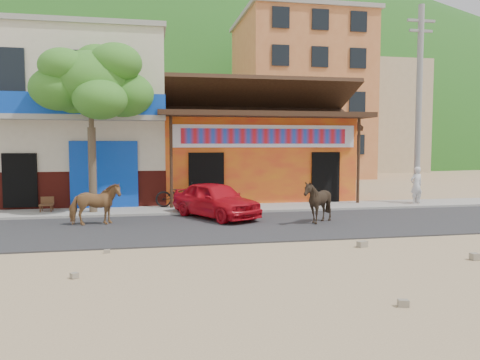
{
  "coord_description": "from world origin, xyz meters",
  "views": [
    {
      "loc": [
        -2.65,
        -11.44,
        2.53
      ],
      "look_at": [
        0.19,
        3.0,
        1.4
      ],
      "focal_mm": 35.0,
      "sensor_mm": 36.0,
      "label": 1
    }
  ],
  "objects_px": {
    "tree": "(91,127)",
    "red_car": "(215,200)",
    "cow_tan": "(95,204)",
    "cafe_chair_left": "(46,198)",
    "scooter": "(179,195)",
    "cow_dark": "(318,202)",
    "utility_pole": "(419,105)",
    "pedestrian": "(416,185)"
  },
  "relations": [
    {
      "from": "pedestrian",
      "to": "red_car",
      "type": "bearing_deg",
      "value": 2.71
    },
    {
      "from": "cow_dark",
      "to": "cafe_chair_left",
      "type": "xyz_separation_m",
      "value": [
        -8.83,
        3.8,
        -0.11
      ]
    },
    {
      "from": "cow_tan",
      "to": "cafe_chair_left",
      "type": "relative_size",
      "value": 1.58
    },
    {
      "from": "scooter",
      "to": "cafe_chair_left",
      "type": "distance_m",
      "value": 4.77
    },
    {
      "from": "tree",
      "to": "cafe_chair_left",
      "type": "bearing_deg",
      "value": 165.7
    },
    {
      "from": "cow_tan",
      "to": "scooter",
      "type": "height_order",
      "value": "cow_tan"
    },
    {
      "from": "utility_pole",
      "to": "cafe_chair_left",
      "type": "bearing_deg",
      "value": 179.11
    },
    {
      "from": "tree",
      "to": "utility_pole",
      "type": "distance_m",
      "value": 12.84
    },
    {
      "from": "tree",
      "to": "cafe_chair_left",
      "type": "height_order",
      "value": "tree"
    },
    {
      "from": "red_car",
      "to": "pedestrian",
      "type": "bearing_deg",
      "value": -18.81
    },
    {
      "from": "pedestrian",
      "to": "cafe_chair_left",
      "type": "distance_m",
      "value": 14.27
    },
    {
      "from": "cow_tan",
      "to": "cow_dark",
      "type": "height_order",
      "value": "cow_dark"
    },
    {
      "from": "cow_dark",
      "to": "cafe_chair_left",
      "type": "bearing_deg",
      "value": -111.37
    },
    {
      "from": "cow_dark",
      "to": "pedestrian",
      "type": "xyz_separation_m",
      "value": [
        5.43,
        3.26,
        0.15
      ]
    },
    {
      "from": "red_car",
      "to": "pedestrian",
      "type": "height_order",
      "value": "pedestrian"
    },
    {
      "from": "cow_tan",
      "to": "utility_pole",
      "type": "bearing_deg",
      "value": -85.37
    },
    {
      "from": "cafe_chair_left",
      "to": "scooter",
      "type": "bearing_deg",
      "value": 2.5
    },
    {
      "from": "tree",
      "to": "pedestrian",
      "type": "xyz_separation_m",
      "value": [
        12.6,
        -0.12,
        -2.25
      ]
    },
    {
      "from": "red_car",
      "to": "cafe_chair_left",
      "type": "height_order",
      "value": "red_car"
    },
    {
      "from": "tree",
      "to": "utility_pole",
      "type": "relative_size",
      "value": 0.75
    },
    {
      "from": "tree",
      "to": "cow_tan",
      "type": "distance_m",
      "value": 3.41
    },
    {
      "from": "cow_dark",
      "to": "pedestrian",
      "type": "height_order",
      "value": "pedestrian"
    },
    {
      "from": "utility_pole",
      "to": "red_car",
      "type": "relative_size",
      "value": 2.23
    },
    {
      "from": "tree",
      "to": "pedestrian",
      "type": "distance_m",
      "value": 12.8
    },
    {
      "from": "cow_dark",
      "to": "scooter",
      "type": "distance_m",
      "value": 5.76
    },
    {
      "from": "cow_dark",
      "to": "red_car",
      "type": "height_order",
      "value": "cow_dark"
    },
    {
      "from": "cow_dark",
      "to": "pedestrian",
      "type": "distance_m",
      "value": 6.34
    },
    {
      "from": "cow_dark",
      "to": "scooter",
      "type": "xyz_separation_m",
      "value": [
        -4.07,
        4.08,
        -0.12
      ]
    },
    {
      "from": "tree",
      "to": "cow_tan",
      "type": "height_order",
      "value": "tree"
    },
    {
      "from": "utility_pole",
      "to": "scooter",
      "type": "height_order",
      "value": "utility_pole"
    },
    {
      "from": "utility_pole",
      "to": "cow_tan",
      "type": "bearing_deg",
      "value": -168.37
    },
    {
      "from": "cow_tan",
      "to": "red_car",
      "type": "relative_size",
      "value": 0.43
    },
    {
      "from": "cow_tan",
      "to": "red_car",
      "type": "height_order",
      "value": "cow_tan"
    },
    {
      "from": "cafe_chair_left",
      "to": "cow_tan",
      "type": "bearing_deg",
      "value": -55.53
    },
    {
      "from": "tree",
      "to": "red_car",
      "type": "distance_m",
      "value": 5.11
    },
    {
      "from": "tree",
      "to": "red_car",
      "type": "bearing_deg",
      "value": -21.52
    },
    {
      "from": "pedestrian",
      "to": "cafe_chair_left",
      "type": "height_order",
      "value": "pedestrian"
    },
    {
      "from": "tree",
      "to": "scooter",
      "type": "distance_m",
      "value": 4.06
    },
    {
      "from": "utility_pole",
      "to": "pedestrian",
      "type": "height_order",
      "value": "utility_pole"
    },
    {
      "from": "utility_pole",
      "to": "red_car",
      "type": "xyz_separation_m",
      "value": [
        -8.63,
        -1.84,
        -3.47
      ]
    },
    {
      "from": "utility_pole",
      "to": "cow_dark",
      "type": "height_order",
      "value": "utility_pole"
    },
    {
      "from": "utility_pole",
      "to": "cow_tan",
      "type": "relative_size",
      "value": 5.22
    }
  ]
}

